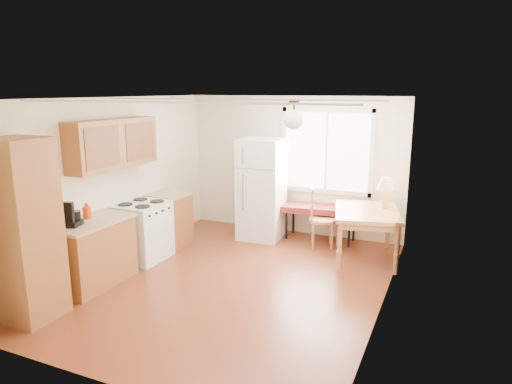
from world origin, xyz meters
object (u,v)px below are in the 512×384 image
Objects in this scene: refrigerator at (262,189)px; dining_table at (366,217)px; chair at (317,213)px; bench at (320,210)px.

refrigerator is 1.21× the size of dining_table.
chair is at bearing 148.60° from dining_table.
refrigerator is at bearing -172.29° from bench.
dining_table is 1.43× the size of chair.
refrigerator reaches higher than dining_table.
dining_table is at bearing -42.08° from bench.
bench is 1.11m from dining_table.
dining_table is at bearing -14.03° from refrigerator.
chair is (1.04, -0.07, -0.30)m from refrigerator.
refrigerator reaches higher than chair.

